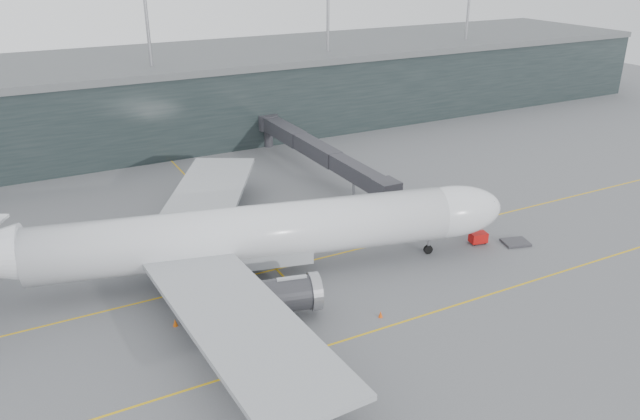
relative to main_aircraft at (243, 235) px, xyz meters
name	(u,v)px	position (x,y,z in m)	size (l,w,h in m)	color
ground	(224,264)	(-1.16, 3.86, -5.13)	(320.00, 320.00, 0.00)	#57585C
taxiline_a	(236,279)	(-1.16, -0.14, -5.12)	(160.00, 0.25, 0.02)	gold
taxiline_b	(298,355)	(-1.16, -16.14, -5.12)	(160.00, 0.25, 0.02)	gold
taxiline_lead_main	(210,200)	(3.84, 23.86, -5.12)	(0.25, 60.00, 0.02)	gold
terminal	(116,101)	(-1.16, 61.86, 2.49)	(240.00, 36.00, 29.00)	black
main_aircraft	(243,235)	(0.00, 0.00, 0.00)	(64.62, 59.68, 18.29)	silver
jet_bridge	(311,147)	(22.38, 27.10, -0.61)	(3.72, 42.64, 6.04)	#302F35
gse_cart	(478,237)	(29.15, -5.80, -4.33)	(2.33, 1.72, 1.45)	#B30E0C
baggage_dolly	(516,242)	(33.26, -8.13, -4.94)	(3.16, 2.53, 0.32)	#343438
uld_a	(154,237)	(-7.03, 12.92, -4.15)	(2.52, 2.31, 1.86)	#333338
uld_b	(174,229)	(-4.14, 14.24, -4.19)	(2.38, 2.14, 1.79)	#333338
uld_c	(184,225)	(-2.52, 14.98, -4.21)	(2.17, 1.86, 1.75)	#333338
cone_nose	(479,230)	(31.51, -3.37, -4.79)	(0.43, 0.43, 0.68)	#F7510D
cone_wing_stbd	(381,314)	(9.00, -14.36, -4.78)	(0.44, 0.44, 0.70)	#E64D0C
cone_wing_port	(271,212)	(9.81, 14.80, -4.82)	(0.40, 0.40, 0.63)	#CA590B
cone_tail	(175,323)	(-9.79, -6.20, -4.74)	(0.49, 0.49, 0.79)	#E05A0C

